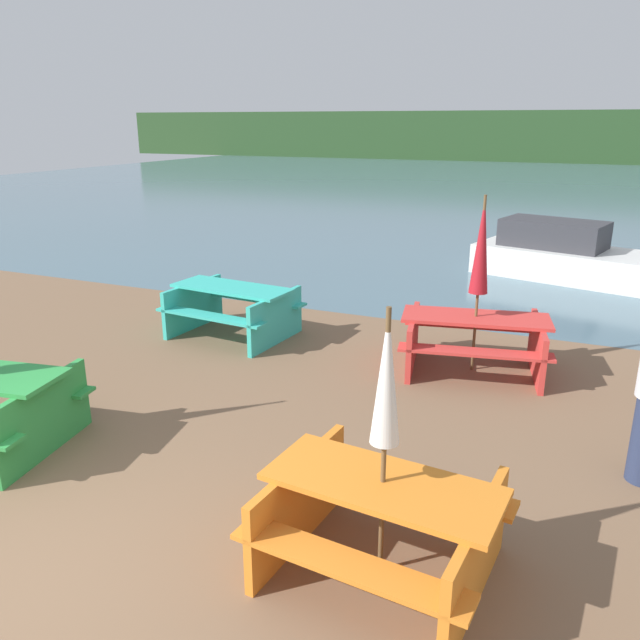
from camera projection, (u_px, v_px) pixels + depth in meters
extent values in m
cube|color=slate|center=(519.00, 185.00, 32.57)|extent=(60.00, 50.00, 0.00)
cube|color=#284723|center=(551.00, 137.00, 49.45)|extent=(80.00, 1.60, 4.00)
cube|color=orange|center=(383.00, 484.00, 4.38)|extent=(1.72, 0.86, 0.04)
cube|color=orange|center=(347.00, 565.00, 4.01)|extent=(1.68, 0.44, 0.04)
cube|color=orange|center=(409.00, 482.00, 4.92)|extent=(1.68, 0.44, 0.04)
cube|color=orange|center=(299.00, 502.00, 4.81)|extent=(0.20, 1.38, 0.70)
cube|color=orange|center=(476.00, 560.00, 4.17)|extent=(0.20, 1.38, 0.70)
cube|color=green|center=(20.00, 385.00, 6.76)|extent=(1.70, 0.55, 0.04)
cube|color=green|center=(44.00, 419.00, 6.10)|extent=(0.30, 1.37, 0.75)
cube|color=#33B7A8|center=(232.00, 288.00, 9.41)|extent=(1.89, 0.87, 0.04)
cube|color=#33B7A8|center=(210.00, 316.00, 9.05)|extent=(1.85, 0.45, 0.04)
cube|color=#33B7A8|center=(253.00, 298.00, 9.97)|extent=(1.85, 0.45, 0.04)
cube|color=#33B7A8|center=(193.00, 306.00, 9.89)|extent=(0.20, 1.38, 0.74)
cube|color=#33B7A8|center=(276.00, 320.00, 9.18)|extent=(0.20, 1.38, 0.74)
cube|color=red|center=(476.00, 318.00, 8.09)|extent=(1.98, 1.05, 0.04)
cube|color=red|center=(475.00, 352.00, 7.67)|extent=(1.90, 0.63, 0.04)
cube|color=red|center=(474.00, 325.00, 8.69)|extent=(1.90, 0.63, 0.04)
cube|color=red|center=(413.00, 340.00, 8.37)|extent=(0.33, 1.37, 0.70)
cube|color=red|center=(537.00, 349.00, 8.04)|extent=(0.33, 1.37, 0.70)
cylinder|color=brown|center=(384.00, 448.00, 4.29)|extent=(0.04, 0.04, 2.03)
cone|color=white|center=(387.00, 377.00, 4.13)|extent=(0.21, 0.21, 0.97)
cylinder|color=brown|center=(478.00, 286.00, 7.96)|extent=(0.04, 0.04, 2.30)
cone|color=#A81923|center=(482.00, 245.00, 7.80)|extent=(0.24, 0.24, 1.24)
cube|color=silver|center=(591.00, 266.00, 12.83)|extent=(4.91, 2.78, 0.62)
cube|color=#333338|center=(554.00, 234.00, 13.15)|extent=(2.27, 1.63, 0.56)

